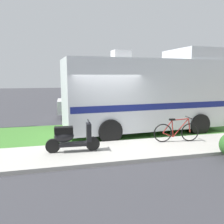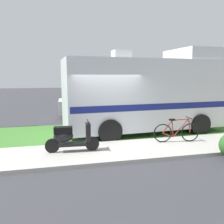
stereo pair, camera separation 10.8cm
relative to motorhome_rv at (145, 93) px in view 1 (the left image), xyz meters
name	(u,v)px [view 1 (the left image)]	position (x,y,z in m)	size (l,w,h in m)	color
ground_plane	(108,143)	(-1.93, -1.23, -1.73)	(80.00, 80.00, 0.00)	#38383D
sidewalk	(116,151)	(-1.93, -2.43, -1.67)	(24.00, 2.00, 0.12)	#ADAAA3
grass_strip	(100,132)	(-1.93, 0.27, -1.69)	(24.00, 3.40, 0.08)	#3D752D
motorhome_rv	(145,93)	(0.00, 0.00, 0.00)	(6.82, 2.92, 3.61)	silver
scooter	(71,137)	(-3.34, -2.30, -1.15)	(1.67, 0.50, 0.97)	black
bicycle	(177,131)	(0.40, -2.08, -1.23)	(1.67, 0.52, 0.89)	black
pickup_truck_near	(116,100)	(-0.15, 4.38, -0.76)	(5.81, 2.31, 1.81)	silver
pickup_truck_far	(135,95)	(2.17, 7.29, -0.75)	(5.77, 2.33, 1.83)	silver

